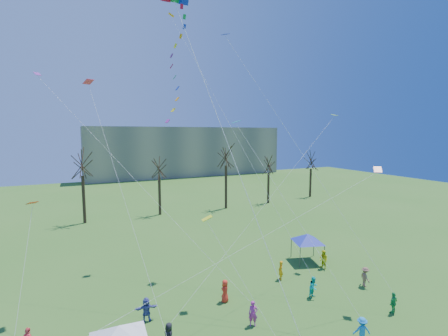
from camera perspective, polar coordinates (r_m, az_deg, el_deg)
name	(u,v)px	position (r m, az deg, el deg)	size (l,w,h in m)	color
distant_building	(186,151)	(99.69, -7.02, 3.08)	(60.00, 14.00, 15.00)	gray
bare_tree_row	(151,170)	(50.45, -13.15, -0.34)	(70.00, 7.39, 11.85)	black
big_box_kite	(181,65)	(18.83, -7.86, 18.14)	(2.79, 5.63, 21.40)	red
canopy_tent_white	(119,334)	(19.38, -18.69, -26.83)	(4.15, 4.15, 3.12)	#3F3F44
canopy_tent_blue	(308,238)	(33.85, 15.04, -12.25)	(3.69, 3.69, 2.91)	#3F3F44
festival_crowd	(244,314)	(23.58, 3.63, -25.06)	(26.11, 10.60, 1.83)	#AD3815
small_kites_aloft	(206,120)	(25.34, -3.34, 8.78)	(27.13, 19.32, 34.38)	red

